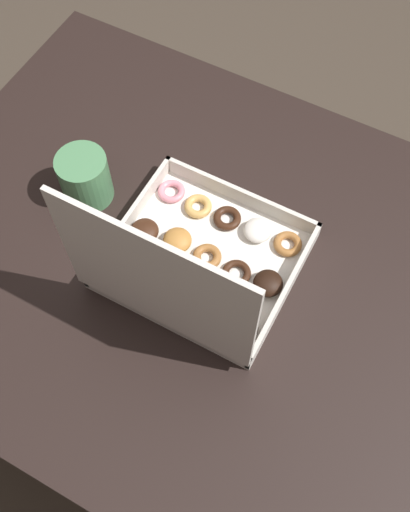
% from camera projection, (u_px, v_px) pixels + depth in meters
% --- Properties ---
extents(ground_plane, '(8.00, 8.00, 0.00)m').
position_uv_depth(ground_plane, '(195.00, 381.00, 1.72)').
color(ground_plane, '#42382D').
extents(dining_table, '(1.06, 0.86, 0.76)m').
position_uv_depth(dining_table, '(190.00, 284.00, 1.15)').
color(dining_table, black).
rests_on(dining_table, ground_plane).
extents(donut_box, '(0.31, 0.29, 0.31)m').
position_uv_depth(donut_box, '(193.00, 265.00, 0.98)').
color(donut_box, silver).
rests_on(donut_box, dining_table).
extents(coffee_mug, '(0.09, 0.09, 0.10)m').
position_uv_depth(coffee_mug, '(85.00, 177.00, 1.07)').
color(coffee_mug, '#4C8456').
rests_on(coffee_mug, dining_table).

